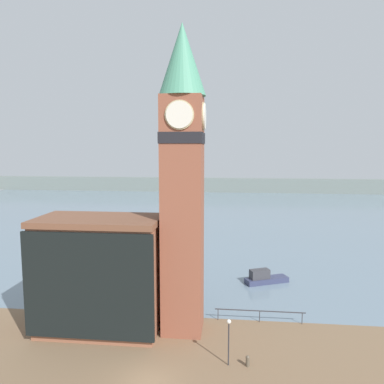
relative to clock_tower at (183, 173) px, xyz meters
The scene contains 9 objects.
ground_plane 15.78m from the clock_tower, 100.27° to the right, with size 160.00×160.00×0.00m, color brown.
water 63.89m from the clock_tower, 91.28° to the left, with size 160.00×120.00×0.00m.
far_shoreline 103.01m from the clock_tower, 90.78° to the left, with size 180.00×3.00×5.00m.
pier_railing 14.61m from the clock_tower, 17.58° to the left, with size 8.17×0.08×1.09m.
clock_tower is the anchor object (origin of this frame).
pier_building 11.30m from the clock_tower, behind, with size 10.67×5.86×9.93m.
boat_near 19.61m from the clock_tower, 56.80° to the left, with size 5.32×3.43×1.69m.
mooring_bollard_near 15.16m from the clock_tower, 42.83° to the right, with size 0.30×0.30×0.82m.
lamp_post 12.92m from the clock_tower, 51.34° to the right, with size 0.32×0.32×3.51m.
Camera 1 is at (5.53, -23.11, 15.85)m, focal length 35.00 mm.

